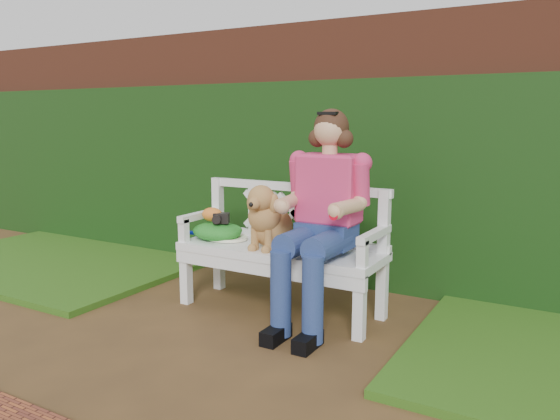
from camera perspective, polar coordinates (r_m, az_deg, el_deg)
The scene contains 11 objects.
ground at distance 3.51m, azimuth -8.10°, elevation -13.94°, with size 60.00×60.00×0.00m, color #422E1A.
brick_wall at distance 4.86m, azimuth 5.53°, elevation 6.09°, with size 10.00×0.30×2.20m, color brown.
ivy_hedge at distance 4.69m, azimuth 4.37°, elevation 2.90°, with size 10.00×0.18×1.70m, color #16330F.
grass_left at distance 5.74m, azimuth -21.67°, elevation -4.88°, with size 2.60×2.00×0.05m, color #204710.
garden_bench at distance 3.99m, azimuth 0.00°, elevation -7.24°, with size 1.58×0.60×0.48m, color white, non-canonical shape.
seated_woman at distance 3.69m, azimuth 4.79°, elevation -0.82°, with size 0.62×0.82×1.46m, color #D84A4B, non-canonical shape.
dog at distance 3.87m, azimuth -1.09°, elevation -0.56°, with size 0.31×0.42×0.47m, color brown, non-canonical shape.
tennis_racket at distance 4.20m, azimuth -5.99°, elevation -2.80°, with size 0.66×0.28×0.03m, color white, non-canonical shape.
green_bag at distance 4.17m, azimuth -6.61°, elevation -2.18°, with size 0.40×0.31×0.14m, color #257826, non-canonical shape.
camera_item at distance 4.12m, azimuth -6.14°, elevation -0.84°, with size 0.11×0.08×0.08m, color black.
baseball_glove at distance 4.18m, azimuth -7.09°, elevation -0.47°, with size 0.17×0.13×0.11m, color orange.
Camera 1 is at (2.00, -2.52, 1.40)m, focal length 35.00 mm.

